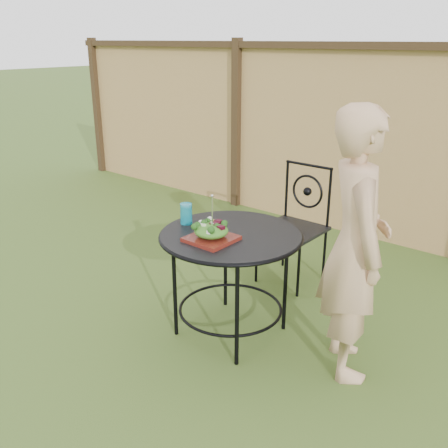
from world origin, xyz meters
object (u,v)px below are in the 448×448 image
(patio_chair, at_px, (296,221))
(salad_plate, at_px, (211,239))
(patio_table, at_px, (231,253))
(diner, at_px, (355,246))

(patio_chair, height_order, salad_plate, patio_chair)
(patio_table, distance_m, patio_chair, 0.99)
(patio_table, bearing_deg, salad_plate, -95.81)
(patio_table, height_order, salad_plate, salad_plate)
(patio_chair, relative_size, diner, 0.60)
(diner, bearing_deg, patio_chair, 8.60)
(patio_table, bearing_deg, patio_chair, 96.61)
(patio_chair, distance_m, diner, 1.23)
(patio_chair, bearing_deg, diner, -42.51)
(patio_chair, xyz_separation_m, diner, (0.88, -0.81, 0.29))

